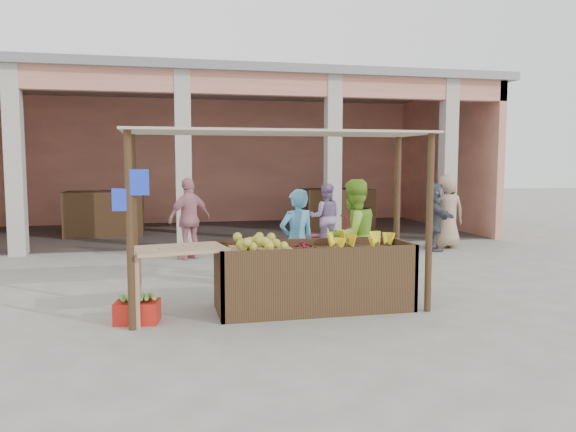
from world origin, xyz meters
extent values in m
plane|color=gray|center=(0.00, 0.00, 0.00)|extent=(60.00, 60.00, 0.00)
cube|color=#ED967C|center=(0.00, 11.40, 2.00)|extent=(14.00, 0.20, 4.00)
cube|color=#ED967C|center=(6.90, 8.50, 2.00)|extent=(0.20, 6.00, 4.00)
cube|color=#ED967C|center=(0.00, 5.65, 3.75)|extent=(14.00, 0.30, 0.50)
cube|color=gray|center=(0.00, 8.50, 4.10)|extent=(14.40, 6.40, 0.20)
cube|color=#B9B4AA|center=(-4.50, 5.65, 2.00)|extent=(0.35, 0.35, 4.00)
cube|color=#B9B4AA|center=(-1.00, 5.65, 2.00)|extent=(0.35, 0.35, 4.00)
cube|color=#B9B4AA|center=(2.50, 5.65, 2.00)|extent=(0.35, 0.35, 4.00)
cube|color=#B9B4AA|center=(5.50, 5.65, 2.00)|extent=(0.35, 0.35, 4.00)
cube|color=#49361D|center=(-3.00, 8.50, 0.60)|extent=(2.00, 1.20, 1.20)
cube|color=#49361D|center=(3.50, 8.50, 0.60)|extent=(2.00, 1.20, 1.20)
cube|color=#49361D|center=(0.50, 0.00, 0.40)|extent=(2.60, 0.95, 0.80)
cylinder|color=#49361D|center=(-1.85, -0.45, 1.18)|extent=(0.09, 0.09, 2.35)
cylinder|color=#49361D|center=(1.95, -0.45, 1.18)|extent=(0.09, 0.09, 2.35)
cylinder|color=#49361D|center=(-1.85, 0.60, 1.18)|extent=(0.09, 0.09, 2.35)
cylinder|color=#49361D|center=(1.95, 0.60, 1.18)|extent=(0.09, 0.09, 2.35)
cube|color=#BCB09C|center=(0.05, 0.08, 2.37)|extent=(4.00, 1.35, 0.03)
cube|color=blue|center=(-1.73, -0.45, 1.75)|extent=(0.22, 0.08, 0.30)
cube|color=blue|center=(-1.95, -0.45, 1.55)|extent=(0.18, 0.07, 0.26)
cube|color=#A28554|center=(-0.22, -0.02, 0.83)|extent=(0.79, 0.68, 0.06)
ellipsoid|color=gold|center=(-0.22, -0.02, 0.93)|extent=(0.67, 0.59, 0.15)
ellipsoid|color=maroon|center=(0.34, -0.02, 0.87)|extent=(0.45, 0.37, 0.14)
cube|color=tan|center=(-1.27, -0.09, 0.89)|extent=(1.24, 0.94, 0.04)
cube|color=tan|center=(-1.79, -0.41, 0.44)|extent=(0.06, 0.06, 0.87)
cube|color=tan|center=(-0.76, -0.41, 0.44)|extent=(0.06, 0.06, 0.87)
cube|color=tan|center=(-1.79, 0.24, 0.44)|extent=(0.06, 0.06, 0.87)
cube|color=tan|center=(-0.76, 0.24, 0.44)|extent=(0.06, 0.06, 0.87)
cube|color=red|center=(-1.80, -0.15, 0.14)|extent=(0.58, 0.46, 0.27)
ellipsoid|color=maroon|center=(2.88, 5.34, 0.29)|extent=(0.43, 0.43, 0.58)
ellipsoid|color=maroon|center=(3.22, 5.39, 0.29)|extent=(0.43, 0.43, 0.58)
ellipsoid|color=maroon|center=(3.06, 5.64, 0.29)|extent=(0.43, 0.43, 0.58)
imported|color=#51AADD|center=(0.49, 0.95, 0.84)|extent=(0.73, 0.62, 1.69)
imported|color=#91D336|center=(1.34, 0.80, 0.91)|extent=(1.00, 0.79, 1.82)
imported|color=maroon|center=(1.20, 1.98, 0.55)|extent=(1.09, 2.19, 1.09)
imported|color=#CB838A|center=(-0.95, 4.34, 0.89)|extent=(1.18, 1.02, 1.78)
imported|color=tan|center=(4.90, 4.54, 0.95)|extent=(0.96, 0.68, 1.89)
imported|color=#464851|center=(4.47, 4.29, 0.80)|extent=(0.85, 1.57, 1.61)
imported|color=#8D75A1|center=(2.09, 4.83, 0.82)|extent=(0.89, 0.64, 1.64)
camera|label=1|loc=(-1.46, -7.19, 1.99)|focal=35.00mm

